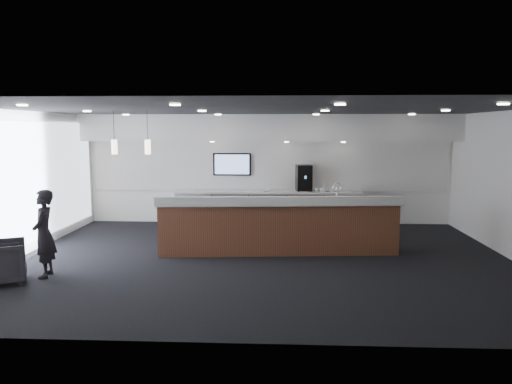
{
  "coord_description": "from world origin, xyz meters",
  "views": [
    {
      "loc": [
        0.36,
        -9.83,
        2.62
      ],
      "look_at": [
        -0.2,
        1.3,
        1.21
      ],
      "focal_mm": 35.0,
      "sensor_mm": 36.0,
      "label": 1
    }
  ],
  "objects_px": {
    "service_counter": "(278,226)",
    "armchair": "(1,262)",
    "coffee_machine": "(304,178)",
    "lounge_guest": "(44,234)"
  },
  "relations": [
    {
      "from": "service_counter",
      "to": "armchair",
      "type": "relative_size",
      "value": 6.36
    },
    {
      "from": "armchair",
      "to": "lounge_guest",
      "type": "relative_size",
      "value": 0.52
    },
    {
      "from": "service_counter",
      "to": "coffee_machine",
      "type": "height_order",
      "value": "coffee_machine"
    },
    {
      "from": "lounge_guest",
      "to": "armchair",
      "type": "bearing_deg",
      "value": -65.44
    },
    {
      "from": "coffee_machine",
      "to": "lounge_guest",
      "type": "xyz_separation_m",
      "value": [
        -4.8,
        -5.09,
        -0.52
      ]
    },
    {
      "from": "service_counter",
      "to": "lounge_guest",
      "type": "bearing_deg",
      "value": -159.65
    },
    {
      "from": "service_counter",
      "to": "armchair",
      "type": "bearing_deg",
      "value": -158.16
    },
    {
      "from": "coffee_machine",
      "to": "armchair",
      "type": "height_order",
      "value": "coffee_machine"
    },
    {
      "from": "coffee_machine",
      "to": "armchair",
      "type": "relative_size",
      "value": 0.88
    },
    {
      "from": "coffee_machine",
      "to": "lounge_guest",
      "type": "relative_size",
      "value": 0.45
    }
  ]
}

